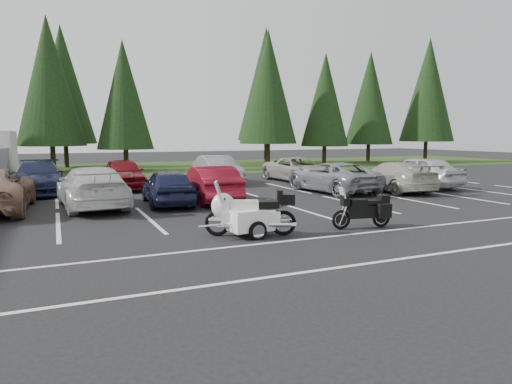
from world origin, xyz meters
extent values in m
plane|color=black|center=(0.00, 0.00, 0.00)|extent=(120.00, 120.00, 0.00)
cube|color=#1C3812|center=(0.00, 24.00, 0.01)|extent=(80.00, 16.00, 0.01)
cube|color=gray|center=(4.00, 55.00, 0.00)|extent=(70.00, 50.00, 0.02)
cube|color=silver|center=(0.00, 2.00, 0.00)|extent=(32.00, 16.00, 0.01)
cylinder|color=#332316|center=(-5.00, 22.90, 1.31)|extent=(0.36, 0.36, 2.62)
cone|color=black|center=(-5.00, 22.90, 6.54)|extent=(4.80, 4.80, 9.27)
cylinder|color=#332316|center=(0.00, 21.60, 1.13)|extent=(0.36, 0.36, 2.26)
cone|color=black|center=(0.00, 21.60, 5.64)|extent=(4.14, 4.14, 7.99)
cylinder|color=#332316|center=(12.00, 22.10, 1.34)|extent=(0.36, 0.36, 2.69)
cone|color=black|center=(12.00, 22.10, 6.72)|extent=(4.93, 4.93, 9.52)
cylinder|color=#332316|center=(17.50, 21.80, 1.16)|extent=(0.36, 0.36, 2.33)
cone|color=black|center=(17.50, 21.80, 5.82)|extent=(4.27, 4.27, 8.24)
cylinder|color=#332316|center=(23.00, 22.60, 1.24)|extent=(0.36, 0.36, 2.47)
cone|color=black|center=(23.00, 22.60, 6.18)|extent=(4.53, 4.53, 8.76)
cylinder|color=#332316|center=(29.00, 21.30, 1.42)|extent=(0.36, 0.36, 2.83)
cone|color=black|center=(29.00, 21.30, 7.08)|extent=(5.19, 5.19, 10.03)
cylinder|color=#332316|center=(-4.00, 27.50, 1.36)|extent=(0.36, 0.36, 2.71)
cone|color=black|center=(-4.00, 27.50, 6.78)|extent=(4.97, 4.97, 9.61)
cylinder|color=#332316|center=(14.00, 26.80, 1.50)|extent=(0.36, 0.36, 3.00)
cone|color=black|center=(14.00, 26.80, 7.50)|extent=(5.50, 5.50, 10.62)
imported|color=silver|center=(-3.68, 4.27, 0.77)|extent=(2.55, 5.47, 1.55)
imported|color=#171D3B|center=(-0.93, 3.83, 0.70)|extent=(1.93, 4.23, 1.41)
imported|color=maroon|center=(0.84, 4.03, 0.74)|extent=(1.79, 4.55, 1.47)
imported|color=gray|center=(7.11, 4.65, 0.71)|extent=(2.80, 5.32, 1.43)
imported|color=#ADAB9E|center=(10.04, 3.75, 0.71)|extent=(2.42, 5.07, 1.43)
imported|color=silver|center=(12.26, 4.50, 0.81)|extent=(2.38, 4.93, 1.62)
imported|color=#171E3B|center=(-5.63, 9.67, 0.76)|extent=(2.18, 5.23, 1.51)
imported|color=maroon|center=(-1.79, 9.91, 0.77)|extent=(1.81, 4.50, 1.53)
imported|color=gray|center=(3.38, 10.40, 0.77)|extent=(1.74, 4.73, 1.55)
imported|color=#ABA59D|center=(8.06, 9.75, 0.70)|extent=(2.64, 5.20, 1.41)
camera|label=1|loc=(-4.89, -13.60, 2.70)|focal=32.00mm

